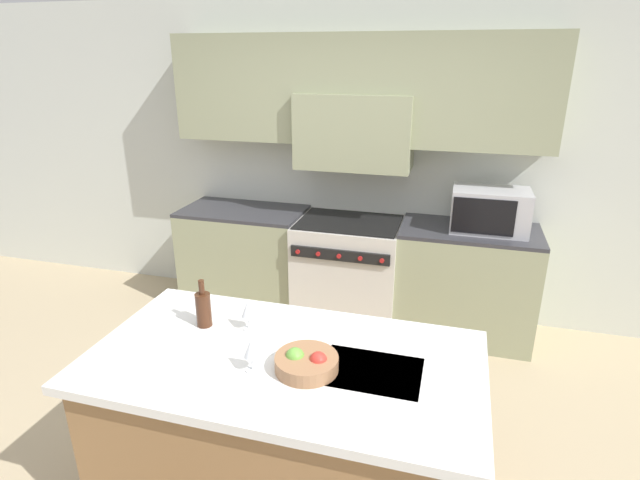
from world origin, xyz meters
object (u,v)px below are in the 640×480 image
Objects in this scene: range_stove at (348,271)px; wine_bottle at (203,308)px; wine_glass_far at (248,309)px; fruit_bowl at (306,362)px; wine_glass_near at (252,349)px; microwave at (490,210)px.

wine_bottle is (-0.34, -1.90, 0.57)m from range_stove.
wine_glass_far reaches higher than fruit_bowl.
wine_glass_near is 1.00× the size of wine_glass_far.
wine_glass_near is 0.58× the size of fruit_bowl.
wine_glass_near is at bearing -162.58° from fruit_bowl.
wine_bottle reaches higher than range_stove.
wine_glass_far is (0.23, 0.03, 0.01)m from wine_bottle.
wine_bottle is at bearing -173.10° from wine_glass_far.
microwave is at bearing 57.31° from wine_glass_far.
wine_bottle is 0.90× the size of fruit_bowl.
wine_glass_near is (0.39, -0.30, 0.01)m from wine_bottle.
wine_glass_near is (0.05, -2.19, 0.58)m from range_stove.
wine_bottle is at bearing 159.96° from fruit_bowl.
wine_glass_near is at bearing -88.59° from range_stove.
wine_glass_near is 0.25m from fruit_bowl.
microwave reaches higher than wine_glass_far.
wine_bottle reaches higher than wine_glass_far.
microwave reaches higher than fruit_bowl.
range_stove is at bearing 79.92° from wine_bottle.
wine_glass_far is (-1.21, -1.89, -0.06)m from microwave.
range_stove is 2.20m from fruit_bowl.
microwave is 3.53× the size of wine_glass_far.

